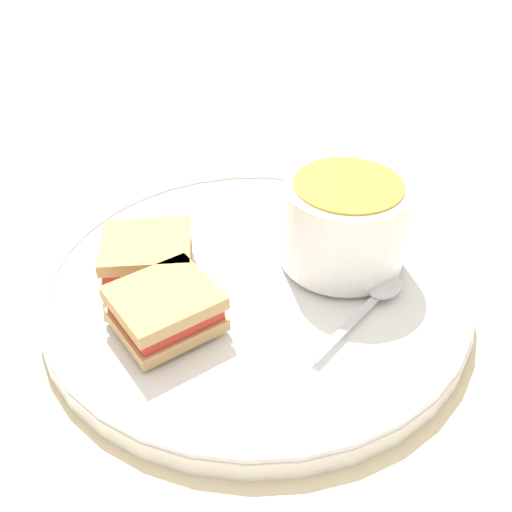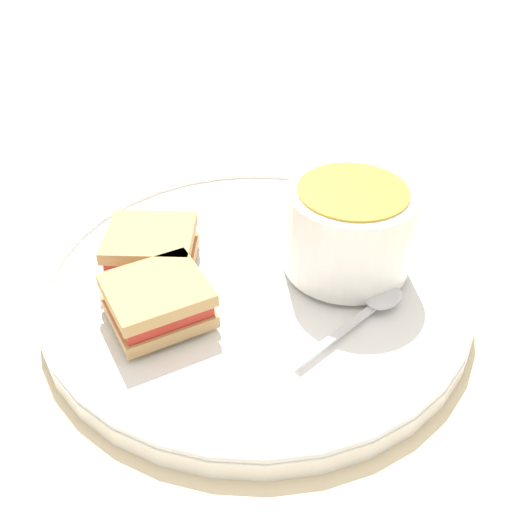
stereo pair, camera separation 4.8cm
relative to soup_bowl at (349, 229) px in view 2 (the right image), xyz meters
The scene contains 6 objects.
ground_plane 0.10m from the soup_bowl, 35.76° to the right, with size 2.40×2.40×0.00m, color beige.
plate 0.09m from the soup_bowl, 35.76° to the right, with size 0.35×0.35×0.02m.
soup_bowl is the anchor object (origin of this frame).
spoon 0.06m from the soup_bowl, 61.88° to the left, with size 0.12×0.03×0.01m.
sandwich_half_near 0.16m from the soup_bowl, 48.09° to the right, with size 0.10×0.10×0.03m.
sandwich_half_far 0.16m from the soup_bowl, 23.90° to the right, with size 0.09×0.09×0.03m.
Camera 2 is at (0.28, 0.26, 0.33)m, focal length 42.00 mm.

